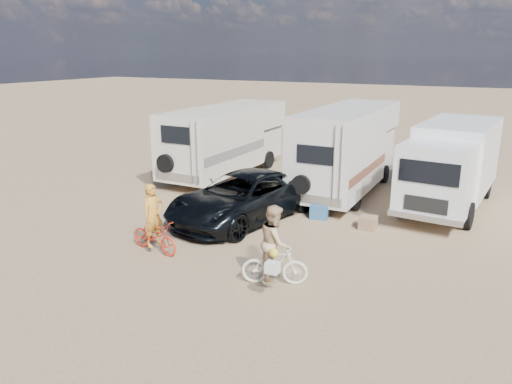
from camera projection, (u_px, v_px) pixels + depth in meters
The scene contains 11 objects.
ground at pixel (263, 250), 13.24m from camera, with size 140.00×140.00×0.00m, color #A18460.
rv_main at pixel (347, 151), 18.34m from camera, with size 2.21×6.91×3.19m, color white, non-canonical shape.
rv_left at pixel (225, 142), 20.90m from camera, with size 2.32×6.93×2.93m, color beige, non-canonical shape.
box_truck at pixel (451, 167), 16.53m from camera, with size 2.23×6.45×2.85m, color white, non-canonical shape.
dark_suv at pixel (243, 197), 15.46m from camera, with size 2.49×5.40×1.50m, color black.
bike_man at pixel (154, 236), 13.06m from camera, with size 0.57×1.64×0.86m, color red.
bike_woman at pixel (275, 265), 11.21m from camera, with size 0.44×1.54×0.93m, color #E8E8C8.
rider_man at pixel (154, 221), 12.94m from camera, with size 0.62×0.41×1.70m, color orange.
rider_woman at pixel (275, 249), 11.10m from camera, with size 0.84×0.65×1.72m, color tan.
cooler at pixel (319, 211), 15.73m from camera, with size 0.57×0.41×0.46m, color #2C5989.
crate at pixel (368, 223), 14.80m from camera, with size 0.49×0.49×0.39m, color #8A6A4A.
Camera 1 is at (5.45, -11.01, 5.19)m, focal length 34.32 mm.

